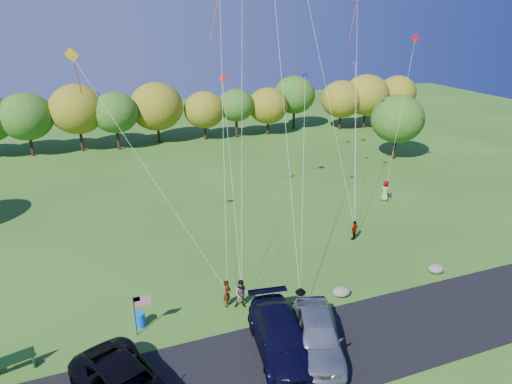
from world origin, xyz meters
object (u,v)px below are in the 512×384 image
flyer_b (242,294)px  park_bench (13,362)px  minivan_silver (317,335)px  flyer_a (227,293)px  flyer_d (354,230)px  trash_barrel (140,320)px  flyer_c (300,301)px  minivan_navy (281,337)px  flyer_e (385,191)px

flyer_b → park_bench: size_ratio=0.90×
minivan_silver → flyer_a: 6.17m
flyer_a → flyer_b: bearing=-84.7°
flyer_a → flyer_d: 12.40m
trash_barrel → park_bench: bearing=-167.8°
flyer_c → trash_barrel: bearing=9.8°
flyer_b → flyer_c: 3.40m
park_bench → trash_barrel: (6.13, 1.32, -0.17)m
flyer_a → trash_barrel: (-5.05, -0.10, -0.42)m
minivan_navy → minivan_silver: size_ratio=1.11×
flyer_b → flyer_e: 20.53m
minivan_silver → flyer_e: minivan_silver is taller
park_bench → minivan_silver: bearing=-29.0°
flyer_c → trash_barrel: (-8.70, 2.09, -0.39)m
flyer_a → flyer_c: bearing=-85.6°
minivan_silver → flyer_e: size_ratio=3.02×
flyer_c → minivan_silver: bearing=103.0°
flyer_c → trash_barrel: flyer_c is taller
flyer_b → trash_barrel: size_ratio=2.08×
flyer_a → flyer_b: flyer_b is taller
flyer_b → minivan_navy: bearing=-61.8°
park_bench → flyer_d: bearing=1.3°
park_bench → trash_barrel: 6.27m
flyer_e → park_bench: (-29.44, -11.70, -0.35)m
flyer_c → flyer_d: flyer_c is taller
minivan_silver → flyer_d: minivan_silver is taller
minivan_silver → flyer_a: size_ratio=3.36×
flyer_b → park_bench: (-11.92, -1.00, -0.30)m
flyer_a → flyer_d: bearing=-32.6°
minivan_silver → minivan_navy: bearing=-178.8°
flyer_e → flyer_d: bearing=96.5°
minivan_navy → flyer_d: 13.83m
trash_barrel → minivan_silver: bearing=-32.8°
trash_barrel → minivan_navy: bearing=-36.0°
flyer_a → flyer_c: 4.26m
park_bench → trash_barrel: size_ratio=2.31×
flyer_a → park_bench: 11.27m
minivan_navy → flyer_b: (-0.61, 4.33, -0.08)m
flyer_e → trash_barrel: flyer_e is taller
flyer_a → flyer_e: (18.26, 10.27, 0.10)m
flyer_a → flyer_c: flyer_a is taller
flyer_e → flyer_a: bearing=86.1°
minivan_silver → flyer_b: size_ratio=3.19×
minivan_navy → flyer_d: size_ratio=4.12×
flyer_b → minivan_silver: bearing=-44.5°
flyer_c → minivan_navy: bearing=71.5°
flyer_a → flyer_b: 0.86m
flyer_a → trash_barrel: 5.07m
minivan_silver → park_bench: bearing=-175.4°
flyer_d → flyer_b: bearing=-2.1°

